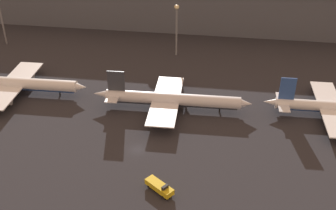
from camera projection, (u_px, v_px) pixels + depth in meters
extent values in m
plane|color=#26262B|center=(138.00, 150.00, 114.20)|extent=(600.00, 600.00, 0.00)
cube|color=#4C515B|center=(181.00, 5.00, 187.99)|extent=(232.10, 20.72, 19.45)
cylinder|color=white|center=(18.00, 83.00, 138.57)|extent=(39.41, 4.94, 3.83)
cylinder|color=#2D519E|center=(19.00, 85.00, 138.92)|extent=(37.43, 4.31, 3.26)
cone|color=white|center=(80.00, 87.00, 136.43)|extent=(4.70, 3.77, 3.64)
cube|color=white|center=(13.00, 84.00, 139.02)|extent=(9.33, 32.38, 0.36)
cylinder|color=gray|center=(28.00, 75.00, 147.19)|extent=(4.27, 2.23, 2.11)
cylinder|color=gray|center=(5.00, 102.00, 131.98)|extent=(4.27, 2.23, 2.11)
cylinder|color=black|center=(60.00, 93.00, 138.61)|extent=(0.50, 0.50, 1.73)
cylinder|color=black|center=(16.00, 88.00, 141.52)|extent=(0.50, 0.50, 1.73)
cylinder|color=black|center=(12.00, 92.00, 138.93)|extent=(0.50, 0.50, 1.73)
cylinder|color=silver|center=(173.00, 99.00, 129.91)|extent=(41.82, 4.99, 3.82)
cylinder|color=#333842|center=(173.00, 101.00, 130.26)|extent=(39.72, 4.36, 3.24)
cone|color=silver|center=(245.00, 104.00, 127.65)|extent=(4.68, 3.75, 3.63)
cone|color=silver|center=(102.00, 94.00, 132.03)|extent=(5.81, 3.40, 3.24)
cube|color=#333842|center=(116.00, 81.00, 128.96)|extent=(5.35, 0.55, 6.64)
cube|color=silver|center=(114.00, 94.00, 131.49)|extent=(4.12, 10.85, 0.24)
cube|color=silver|center=(166.00, 100.00, 130.37)|extent=(9.23, 30.07, 0.36)
cylinder|color=gray|center=(173.00, 91.00, 137.98)|extent=(4.26, 2.22, 2.10)
cylinder|color=gray|center=(167.00, 119.00, 123.87)|extent=(4.26, 2.22, 2.10)
cylinder|color=black|center=(220.00, 110.00, 129.86)|extent=(0.50, 0.50, 1.72)
cylinder|color=black|center=(167.00, 104.00, 132.86)|extent=(0.50, 0.50, 1.72)
cylinder|color=black|center=(165.00, 109.00, 130.28)|extent=(0.50, 0.50, 1.72)
cone|color=white|center=(271.00, 102.00, 128.84)|extent=(5.06, 2.96, 2.82)
cube|color=#2D519E|center=(288.00, 89.00, 125.79)|extent=(4.66, 0.53, 7.19)
cube|color=white|center=(283.00, 102.00, 128.36)|extent=(3.64, 11.64, 0.24)
cube|color=white|center=(331.00, 108.00, 127.36)|extent=(8.20, 32.27, 0.36)
cylinder|color=gray|center=(328.00, 96.00, 135.44)|extent=(3.70, 1.93, 1.83)
cylinder|color=black|center=(329.00, 111.00, 129.52)|extent=(0.50, 0.50, 1.49)
cylinder|color=black|center=(331.00, 116.00, 127.28)|extent=(0.50, 0.50, 1.49)
cube|color=gold|center=(159.00, 187.00, 99.71)|extent=(7.65, 6.62, 1.43)
cube|color=black|center=(165.00, 187.00, 97.96)|extent=(1.62, 1.83, 0.80)
cylinder|color=black|center=(169.00, 193.00, 99.30)|extent=(1.10, 1.04, 0.90)
cylinder|color=black|center=(164.00, 197.00, 98.17)|extent=(1.10, 1.04, 0.90)
cylinder|color=black|center=(155.00, 183.00, 102.28)|extent=(1.10, 1.04, 0.90)
cylinder|color=black|center=(150.00, 187.00, 101.15)|extent=(1.10, 1.04, 0.90)
cylinder|color=slate|center=(1.00, 17.00, 168.89)|extent=(0.70, 0.70, 23.70)
cylinder|color=slate|center=(176.00, 32.00, 161.20)|extent=(0.70, 0.70, 18.73)
sphere|color=beige|center=(177.00, 7.00, 155.96)|extent=(1.80, 1.80, 1.80)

